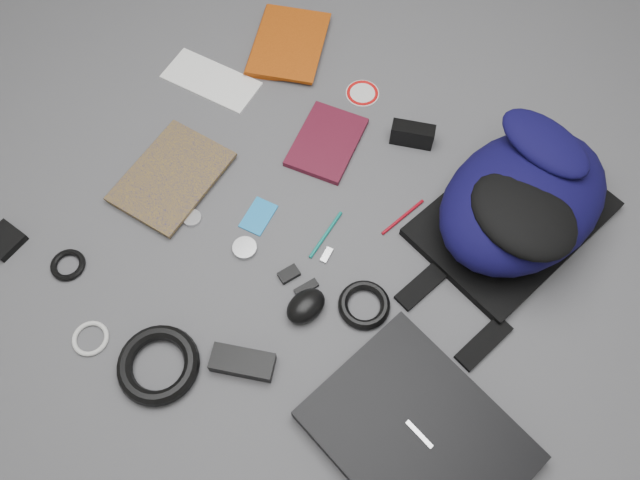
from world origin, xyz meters
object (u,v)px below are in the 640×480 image
Objects in this scene: textbook_red at (255,39)px; mouse at (306,306)px; laptop at (418,436)px; dvd_case at (327,142)px; power_brick at (243,362)px; comic_book at (140,159)px; backpack at (523,200)px; compact_camera at (412,135)px; pouch at (4,240)px.

mouse is at bearing -67.73° from textbook_red.
laptop reaches higher than dvd_case.
textbook_red is at bearing 102.18° from power_brick.
comic_book is at bearing -175.66° from mouse.
laptop reaches higher than power_brick.
backpack reaches higher than mouse.
compact_camera is at bearing 66.77° from power_brick.
comic_book is 0.56m from mouse.
power_brick is at bearing -77.39° from textbook_red.
compact_camera is 0.52m from mouse.
dvd_case is 2.18× the size of mouse.
dvd_case is at bearing -158.70° from backpack.
mouse is at bearing -72.96° from dvd_case.
textbook_red reaches higher than comic_book.
mouse is at bearing 177.09° from laptop.
textbook_red is 2.38× the size of compact_camera.
power_brick is (-0.04, -0.17, -0.01)m from mouse.
dvd_case is 1.56× the size of power_brick.
pouch is (-0.11, -0.34, -0.00)m from comic_book.
laptop is 3.03× the size of power_brick.
mouse is (0.21, -0.39, 0.02)m from dvd_case.
dvd_case is 0.79m from pouch.
laptop reaches higher than textbook_red.
textbook_red is at bearing 148.29° from mouse.
backpack is 0.70m from power_brick.
compact_camera is (0.51, 0.43, 0.02)m from comic_book.
backpack reaches higher than textbook_red.
mouse is 1.24× the size of pouch.
dvd_case is 0.44m from mouse.
pouch is at bearing -157.91° from laptop.
comic_book is 2.05× the size of power_brick.
laptop is (0.07, -0.55, -0.08)m from backpack.
laptop is 3.79× the size of compact_camera.
dvd_case is 0.59m from power_brick.
backpack is 1.90× the size of textbook_red.
laptop is 1.01m from pouch.
pouch is at bearing -151.24° from compact_camera.
pouch is at bearing -110.52° from comic_book.
pouch is at bearing -145.80° from mouse.
power_brick reaches higher than comic_book.
pouch is (-0.93, -0.71, -0.09)m from backpack.
power_brick is (-0.37, -0.08, -0.00)m from laptop.
comic_book is 2.87× the size of mouse.
mouse reaches higher than comic_book.
power_brick is 0.63m from pouch.
laptop is at bearing 9.34° from pouch.
dvd_case is at bearing 131.48° from mouse.
mouse is (0.04, -0.51, -0.00)m from compact_camera.
power_brick is at bearing -29.47° from comic_book.
textbook_red is 1.90× the size of power_brick.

